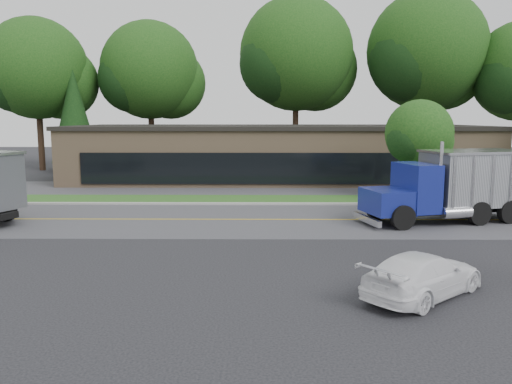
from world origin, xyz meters
The scene contains 15 objects.
ground centered at (0.00, 0.00, 0.00)m, with size 140.00×140.00×0.00m, color #35353A.
road centered at (0.00, 9.00, 0.00)m, with size 60.00×8.00×0.02m, color #5C5C61.
center_line centered at (0.00, 9.00, 0.00)m, with size 60.00×0.12×0.01m, color gold.
curb centered at (0.00, 13.20, 0.00)m, with size 60.00×0.30×0.12m, color #9E9E99.
grass_verge centered at (0.00, 15.00, 0.00)m, with size 60.00×3.40×0.03m, color #264E1B.
far_parking centered at (0.00, 20.00, 0.00)m, with size 60.00×7.00×0.02m, color #5C5C61.
strip_mall centered at (2.00, 26.00, 2.00)m, with size 32.00×12.00×4.00m, color #9A7C5E.
tree_far_a centered at (-19.85, 32.12, 8.94)m, with size 9.82×9.24×14.01m.
tree_far_b centered at (-9.85, 34.12, 8.96)m, with size 9.85×9.27×14.05m.
tree_far_c centered at (4.17, 34.14, 10.38)m, with size 11.40×10.73×16.27m.
tree_far_d centered at (16.18, 33.14, 10.56)m, with size 11.59×10.91×16.54m.
evergreen_left centered at (-16.00, 30.00, 5.20)m, with size 4.16×4.16×9.46m.
tree_verge centered at (10.06, 15.05, 3.81)m, with size 4.20×3.95×5.99m.
dump_truck_blue centered at (9.79, 8.75, 1.80)m, with size 8.16×4.43×3.36m.
rally_car centered at (5.12, -1.42, 0.61)m, with size 1.72×4.22×1.23m, color white.
Camera 1 is at (0.63, -14.75, 4.91)m, focal length 35.00 mm.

